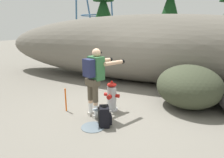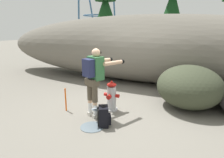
{
  "view_description": "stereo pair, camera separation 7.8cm",
  "coord_description": "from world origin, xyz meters",
  "px_view_note": "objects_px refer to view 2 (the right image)",
  "views": [
    {
      "loc": [
        1.91,
        -4.58,
        2.08
      ],
      "look_at": [
        -0.14,
        0.15,
        0.75
      ],
      "focal_mm": 32.02,
      "sensor_mm": 36.0,
      "label": 1
    },
    {
      "loc": [
        1.98,
        -4.55,
        2.08
      ],
      "look_at": [
        -0.14,
        0.15,
        0.75
      ],
      "focal_mm": 32.02,
      "sensor_mm": 36.0,
      "label": 2
    }
  ],
  "objects_px": {
    "utility_worker": "(95,74)",
    "boulder_large": "(189,86)",
    "spare_backpack": "(104,116)",
    "fire_hydrant": "(112,97)",
    "survey_stake": "(66,100)"
  },
  "relations": [
    {
      "from": "utility_worker",
      "to": "spare_backpack",
      "type": "relative_size",
      "value": 3.46
    },
    {
      "from": "fire_hydrant",
      "to": "spare_backpack",
      "type": "height_order",
      "value": "fire_hydrant"
    },
    {
      "from": "fire_hydrant",
      "to": "boulder_large",
      "type": "bearing_deg",
      "value": 31.02
    },
    {
      "from": "spare_backpack",
      "to": "boulder_large",
      "type": "bearing_deg",
      "value": 20.78
    },
    {
      "from": "fire_hydrant",
      "to": "utility_worker",
      "type": "height_order",
      "value": "utility_worker"
    },
    {
      "from": "fire_hydrant",
      "to": "utility_worker",
      "type": "distance_m",
      "value": 0.83
    },
    {
      "from": "utility_worker",
      "to": "boulder_large",
      "type": "xyz_separation_m",
      "value": [
        1.99,
        1.52,
        -0.46
      ]
    },
    {
      "from": "utility_worker",
      "to": "survey_stake",
      "type": "distance_m",
      "value": 1.12
    },
    {
      "from": "spare_backpack",
      "to": "boulder_large",
      "type": "distance_m",
      "value": 2.51
    },
    {
      "from": "survey_stake",
      "to": "spare_backpack",
      "type": "bearing_deg",
      "value": -14.84
    },
    {
      "from": "fire_hydrant",
      "to": "utility_worker",
      "type": "relative_size",
      "value": 0.48
    },
    {
      "from": "spare_backpack",
      "to": "boulder_large",
      "type": "xyz_separation_m",
      "value": [
        1.58,
        1.91,
        0.35
      ]
    },
    {
      "from": "boulder_large",
      "to": "survey_stake",
      "type": "height_order",
      "value": "boulder_large"
    },
    {
      "from": "fire_hydrant",
      "to": "spare_backpack",
      "type": "relative_size",
      "value": 1.67
    },
    {
      "from": "fire_hydrant",
      "to": "boulder_large",
      "type": "distance_m",
      "value": 2.09
    }
  ]
}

